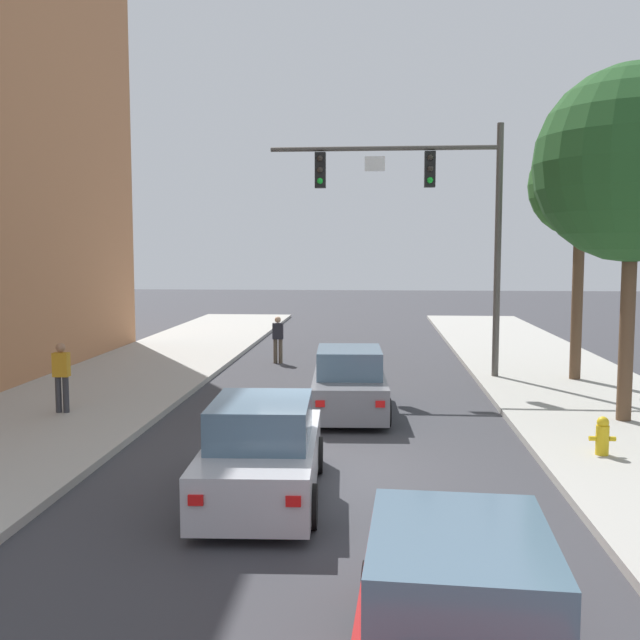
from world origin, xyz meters
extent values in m
plane|color=#38383D|center=(0.00, 0.00, 0.00)|extent=(120.00, 120.00, 0.00)
cylinder|color=#514C47|center=(4.60, 9.39, 3.90)|extent=(0.20, 0.20, 7.50)
cylinder|color=#514C47|center=(1.20, 9.39, 6.95)|extent=(6.79, 0.14, 0.14)
cube|color=black|center=(2.56, 9.39, 6.33)|extent=(0.32, 0.28, 1.05)
sphere|color=#2D2823|center=(2.56, 9.24, 6.66)|extent=(0.18, 0.18, 0.18)
sphere|color=#2D2823|center=(2.56, 9.24, 6.33)|extent=(0.18, 0.18, 0.18)
sphere|color=green|center=(2.56, 9.24, 6.00)|extent=(0.18, 0.18, 0.18)
cube|color=black|center=(-0.70, 9.39, 6.33)|extent=(0.32, 0.28, 1.05)
sphere|color=#2D2823|center=(-0.70, 9.24, 6.66)|extent=(0.18, 0.18, 0.18)
sphere|color=#2D2823|center=(-0.70, 9.24, 6.33)|extent=(0.18, 0.18, 0.18)
sphere|color=green|center=(-0.70, 9.24, 6.00)|extent=(0.18, 0.18, 0.18)
cube|color=white|center=(0.93, 9.37, 6.50)|extent=(0.60, 0.03, 0.44)
cube|color=slate|center=(0.36, 4.63, 0.56)|extent=(1.89, 4.27, 0.80)
cube|color=slate|center=(0.37, 4.48, 1.28)|extent=(1.59, 2.07, 0.64)
cylinder|color=black|center=(-0.51, 5.89, 0.32)|extent=(0.25, 0.65, 0.64)
cylinder|color=black|center=(1.10, 5.97, 0.32)|extent=(0.25, 0.65, 0.64)
cylinder|color=black|center=(-0.39, 3.29, 0.32)|extent=(0.25, 0.65, 0.64)
cylinder|color=black|center=(1.23, 3.36, 0.32)|extent=(0.25, 0.65, 0.64)
cube|color=red|center=(-0.18, 2.48, 0.68)|extent=(0.20, 0.05, 0.14)
cube|color=red|center=(1.09, 2.54, 0.68)|extent=(0.20, 0.05, 0.14)
cube|color=#B7B7BC|center=(-0.79, -1.48, 0.56)|extent=(1.88, 4.27, 0.80)
cube|color=slate|center=(-0.79, -1.63, 1.28)|extent=(1.58, 2.06, 0.64)
cylinder|color=black|center=(-1.66, -0.21, 0.32)|extent=(0.25, 0.65, 0.64)
cylinder|color=black|center=(-0.04, -0.14, 0.32)|extent=(0.25, 0.65, 0.64)
cylinder|color=black|center=(-1.55, -2.81, 0.32)|extent=(0.25, 0.65, 0.64)
cylinder|color=black|center=(0.07, -2.74, 0.32)|extent=(0.25, 0.65, 0.64)
cube|color=red|center=(-1.34, -3.62, 0.68)|extent=(0.20, 0.05, 0.14)
cube|color=red|center=(-0.07, -3.57, 0.68)|extent=(0.20, 0.05, 0.14)
cube|color=slate|center=(1.69, -6.76, 1.28)|extent=(1.61, 2.08, 0.64)
cylinder|color=black|center=(0.97, -5.27, 0.32)|extent=(0.26, 0.65, 0.64)
cylinder|color=black|center=(2.58, -5.36, 0.32)|extent=(0.26, 0.65, 0.64)
cylinder|color=#333338|center=(-6.39, 3.54, 0.57)|extent=(0.14, 0.14, 0.85)
cylinder|color=#333338|center=(-6.21, 3.54, 0.57)|extent=(0.14, 0.14, 0.85)
cube|color=orange|center=(-6.30, 3.54, 1.28)|extent=(0.36, 0.22, 0.56)
sphere|color=#9E7051|center=(-6.30, 3.54, 1.68)|extent=(0.22, 0.22, 0.22)
cylinder|color=brown|center=(-2.50, 12.31, 0.42)|extent=(0.14, 0.14, 0.85)
cylinder|color=brown|center=(-2.32, 12.31, 0.42)|extent=(0.14, 0.14, 0.85)
cube|color=#26262D|center=(-2.41, 12.31, 1.13)|extent=(0.36, 0.22, 0.56)
sphere|color=tan|center=(-2.41, 12.31, 1.53)|extent=(0.22, 0.22, 0.22)
cylinder|color=gold|center=(5.19, 0.87, 0.43)|extent=(0.24, 0.24, 0.55)
sphere|color=gold|center=(5.19, 0.87, 0.76)|extent=(0.22, 0.22, 0.22)
cylinder|color=gold|center=(5.01, 0.87, 0.45)|extent=(0.12, 0.09, 0.09)
cylinder|color=gold|center=(5.37, 0.87, 0.45)|extent=(0.12, 0.09, 0.09)
cylinder|color=brown|center=(6.52, 3.76, 2.17)|extent=(0.32, 0.32, 4.04)
sphere|color=#235123|center=(6.52, 3.76, 5.79)|extent=(4.26, 4.26, 4.26)
cylinder|color=brown|center=(6.87, 9.04, 2.42)|extent=(0.32, 0.32, 4.54)
sphere|color=#2D6028|center=(6.87, 9.04, 5.82)|extent=(2.99, 2.99, 2.99)
camera|label=1|loc=(0.97, -12.65, 3.91)|focal=40.79mm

